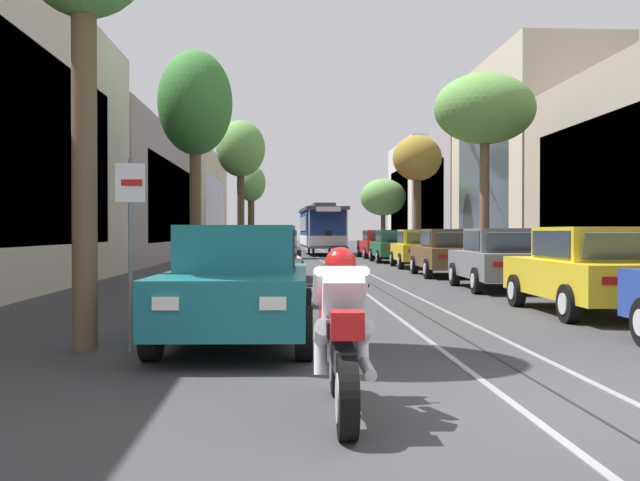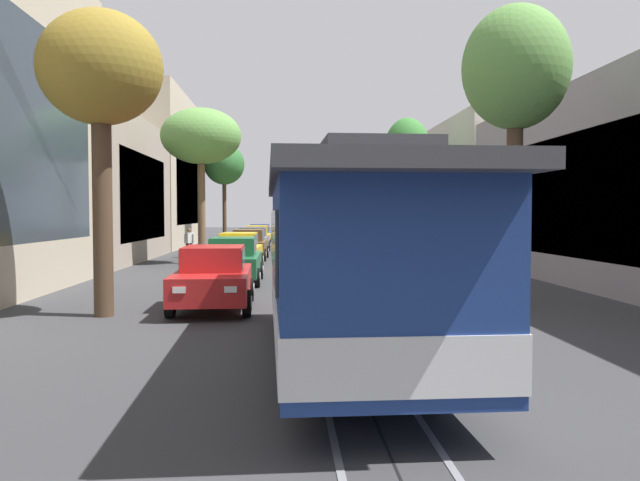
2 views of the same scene
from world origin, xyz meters
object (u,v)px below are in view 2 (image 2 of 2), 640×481
(street_tree_kerb_left_near, at_px, (364,166))
(street_tree_kerb_left_second, at_px, (407,152))
(street_tree_kerb_left_mid, at_px, (516,73))
(street_sign_post, at_px, (356,225))
(street_tree_kerb_right_second, at_px, (201,138))
(parked_car_grey_mid_right, at_px, (253,240))
(parked_car_yellow_second_right, at_px, (257,236))
(street_tree_kerb_right_mid, at_px, (100,75))
(parked_car_silver_second_left, at_px, (348,238))
(pedestrian_on_left_pavement, at_px, (189,241))
(cable_car_trolley, at_px, (352,262))
(parked_car_red_far_right, at_px, (214,277))
(parked_car_blue_near_right, at_px, (260,234))
(parked_car_yellow_fifth_right, at_px, (239,251))
(parked_car_green_sixth_right, at_px, (233,260))
(motorcycle_with_rider, at_px, (323,235))
(parked_car_teal_near_left, at_px, (340,235))
(parked_car_brown_fourth_right, at_px, (249,244))
(parked_car_black_mid_left, at_px, (355,242))
(street_tree_kerb_right_near, at_px, (224,165))

(street_tree_kerb_left_near, height_order, street_tree_kerb_left_second, street_tree_kerb_left_near)
(street_tree_kerb_left_mid, relative_size, street_sign_post, 3.23)
(street_sign_post, bearing_deg, street_tree_kerb_left_near, 163.84)
(street_tree_kerb_left_mid, bearing_deg, street_tree_kerb_right_second, -54.95)
(parked_car_grey_mid_right, bearing_deg, street_tree_kerb_right_second, 76.86)
(parked_car_yellow_second_right, distance_m, street_tree_kerb_right_mid, 29.80)
(parked_car_silver_second_left, distance_m, pedestrian_on_left_pavement, 11.50)
(parked_car_grey_mid_right, distance_m, cable_car_trolley, 29.13)
(street_tree_kerb_right_second, bearing_deg, parked_car_red_far_right, 98.78)
(parked_car_blue_near_right, height_order, parked_car_yellow_second_right, same)
(parked_car_blue_near_right, relative_size, street_tree_kerb_right_second, 0.59)
(parked_car_yellow_fifth_right, bearing_deg, street_tree_kerb_right_second, -55.73)
(parked_car_grey_mid_right, bearing_deg, parked_car_yellow_fifth_right, 89.88)
(street_tree_kerb_right_second, xyz_separation_m, street_tree_kerb_right_mid, (0.26, 15.20, -0.41))
(parked_car_green_sixth_right, relative_size, motorcycle_with_rider, 2.19)
(parked_car_teal_near_left, height_order, parked_car_red_far_right, same)
(parked_car_yellow_second_right, xyz_separation_m, parked_car_green_sixth_right, (-0.17, 22.44, 0.00))
(parked_car_yellow_second_right, xyz_separation_m, parked_car_brown_fourth_right, (-0.05, 11.23, 0.00))
(parked_car_green_sixth_right, bearing_deg, street_tree_kerb_right_mid, 70.37)
(parked_car_blue_near_right, height_order, parked_car_brown_fourth_right, same)
(parked_car_grey_mid_right, xyz_separation_m, street_tree_kerb_right_second, (2.00, 8.56, 5.24))
(parked_car_yellow_fifth_right, bearing_deg, street_tree_kerb_left_mid, 125.25)
(parked_car_brown_fourth_right, bearing_deg, parked_car_green_sixth_right, 90.62)
(parked_car_red_far_right, bearing_deg, street_sign_post, -102.77)
(street_tree_kerb_right_mid, distance_m, motorcycle_with_rider, 37.46)
(parked_car_black_mid_left, relative_size, parked_car_brown_fourth_right, 1.00)
(street_tree_kerb_left_mid, xyz_separation_m, pedestrian_on_left_pavement, (11.17, -18.32, -5.13))
(parked_car_silver_second_left, xyz_separation_m, parked_car_grey_mid_right, (6.15, 2.23, 0.00))
(parked_car_yellow_second_right, distance_m, parked_car_brown_fourth_right, 11.23)
(parked_car_yellow_second_right, distance_m, parked_car_yellow_fifth_right, 17.02)
(parked_car_teal_near_left, xyz_separation_m, cable_car_trolley, (3.12, 37.67, 0.86))
(parked_car_brown_fourth_right, bearing_deg, parked_car_blue_near_right, -89.60)
(parked_car_blue_near_right, distance_m, motorcycle_with_rider, 5.48)
(parked_car_red_far_right, xyz_separation_m, street_tree_kerb_left_mid, (-7.75, 0.01, 5.24))
(street_tree_kerb_left_mid, bearing_deg, street_tree_kerb_left_near, -90.23)
(parked_car_silver_second_left, xyz_separation_m, motorcycle_with_rider, (1.06, -10.40, -0.15))
(motorcycle_with_rider, bearing_deg, street_tree_kerb_right_mid, 78.58)
(parked_car_yellow_fifth_right, bearing_deg, parked_car_brown_fourth_right, -90.97)
(parked_car_silver_second_left, height_order, street_tree_kerb_left_near, street_tree_kerb_left_near)
(parked_car_red_far_right, bearing_deg, parked_car_green_sixth_right, -90.08)
(parked_car_blue_near_right, bearing_deg, parked_car_silver_second_left, 126.11)
(parked_car_yellow_second_right, height_order, street_tree_kerb_left_near, street_tree_kerb_left_near)
(parked_car_yellow_fifth_right, relative_size, street_tree_kerb_right_near, 0.59)
(parked_car_brown_fourth_right, distance_m, parked_car_red_far_right, 17.04)
(parked_car_blue_near_right, relative_size, motorcycle_with_rider, 2.20)
(parked_car_black_mid_left, bearing_deg, parked_car_grey_mid_right, -34.34)
(parked_car_green_sixth_right, bearing_deg, street_tree_kerb_left_mid, 142.95)
(parked_car_yellow_fifth_right, height_order, parked_car_green_sixth_right, same)
(street_tree_kerb_right_near, relative_size, cable_car_trolley, 0.81)
(parked_car_teal_near_left, xyz_separation_m, street_tree_kerb_right_near, (8.56, 2.00, 5.14))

